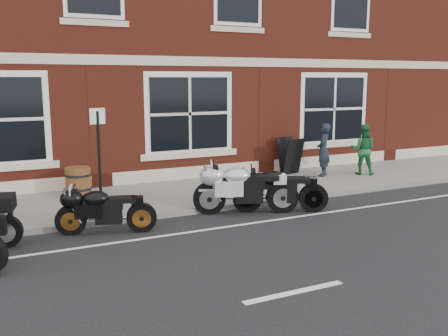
{
  "coord_description": "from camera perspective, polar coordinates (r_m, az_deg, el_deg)",
  "views": [
    {
      "loc": [
        -3.73,
        -8.42,
        2.92
      ],
      "look_at": [
        1.15,
        1.6,
        0.93
      ],
      "focal_mm": 40.0,
      "sensor_mm": 36.0,
      "label": 1
    }
  ],
  "objects": [
    {
      "name": "ground",
      "position": [
        9.67,
        -2.0,
        -7.46
      ],
      "size": [
        80.0,
        80.0,
        0.0
      ],
      "primitive_type": "plane",
      "color": "black",
      "rests_on": "ground"
    },
    {
      "name": "sidewalk",
      "position": [
        12.35,
        -7.68,
        -3.34
      ],
      "size": [
        30.0,
        3.0,
        0.12
      ],
      "primitive_type": "cube",
      "color": "slate",
      "rests_on": "ground"
    },
    {
      "name": "kerb",
      "position": [
        10.91,
        -5.05,
        -5.1
      ],
      "size": [
        30.0,
        0.16,
        0.12
      ],
      "primitive_type": "cube",
      "color": "slate",
      "rests_on": "ground"
    },
    {
      "name": "moto_sport_black",
      "position": [
        9.8,
        -13.54,
        -4.51
      ],
      "size": [
        1.85,
        0.68,
        0.86
      ],
      "rotation": [
        0.0,
        0.0,
        1.27
      ],
      "color": "black",
      "rests_on": "ground"
    },
    {
      "name": "moto_sport_silver",
      "position": [
        10.93,
        2.27,
        -2.13
      ],
      "size": [
        2.22,
        0.99,
        1.05
      ],
      "rotation": [
        0.0,
        0.0,
        1.19
      ],
      "color": "black",
      "rests_on": "ground"
    },
    {
      "name": "moto_naked_black",
      "position": [
        11.12,
        6.22,
        -2.26
      ],
      "size": [
        1.95,
        1.05,
        0.95
      ],
      "rotation": [
        0.0,
        0.0,
        1.11
      ],
      "color": "black",
      "rests_on": "ground"
    },
    {
      "name": "pedestrian_left",
      "position": [
        14.76,
        11.29,
        2.04
      ],
      "size": [
        0.66,
        0.65,
        1.54
      ],
      "primitive_type": "imported",
      "rotation": [
        0.0,
        0.0,
        3.91
      ],
      "color": "black",
      "rests_on": "sidewalk"
    },
    {
      "name": "pedestrian_right",
      "position": [
        15.32,
        15.6,
        2.06
      ],
      "size": [
        0.92,
        0.9,
        1.49
      ],
      "primitive_type": "imported",
      "rotation": [
        0.0,
        0.0,
        2.44
      ],
      "color": "#1B5F30",
      "rests_on": "sidewalk"
    },
    {
      "name": "a_board_sign",
      "position": [
        15.04,
        7.55,
        1.42
      ],
      "size": [
        0.72,
        0.55,
        1.08
      ],
      "primitive_type": null,
      "rotation": [
        0.0,
        0.0,
        0.19
      ],
      "color": "black",
      "rests_on": "sidewalk"
    },
    {
      "name": "barrel_planter",
      "position": [
        12.58,
        -16.31,
        -1.5
      ],
      "size": [
        0.63,
        0.63,
        0.7
      ],
      "color": "#503C15",
      "rests_on": "sidewalk"
    },
    {
      "name": "parking_sign",
      "position": [
        10.3,
        -14.08,
        1.4
      ],
      "size": [
        0.32,
        0.07,
        2.24
      ],
      "rotation": [
        0.0,
        0.0,
        0.18
      ],
      "color": "black",
      "rests_on": "sidewalk"
    }
  ]
}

